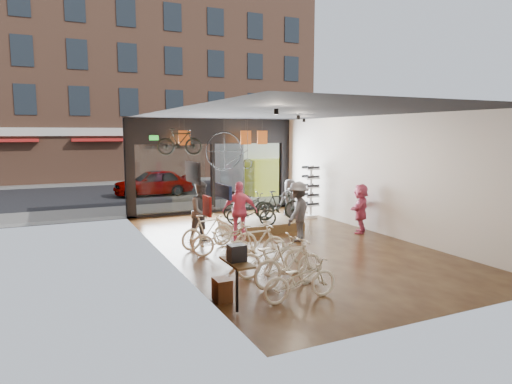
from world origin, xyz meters
TOP-DOWN VIEW (x-y plane):
  - ground_plane at (0.00, 0.00)m, footprint 7.00×12.00m
  - ceiling at (0.00, 0.00)m, footprint 7.00×12.00m
  - wall_left at (-3.52, 0.00)m, footprint 0.04×12.00m
  - wall_right at (3.52, 0.00)m, footprint 0.04×12.00m
  - wall_back at (0.00, -6.02)m, footprint 7.00×0.04m
  - storefront at (0.00, 6.00)m, footprint 7.00×0.26m
  - exit_sign at (-2.40, 5.88)m, footprint 0.35×0.06m
  - street_road at (0.00, 15.00)m, footprint 30.00×18.00m
  - sidewalk_near at (0.00, 7.20)m, footprint 30.00×2.40m
  - sidewalk_far at (0.00, 19.00)m, footprint 30.00×2.00m
  - opposite_building at (0.00, 21.50)m, footprint 26.00×5.00m
  - street_car at (-1.13, 12.00)m, footprint 4.00×1.61m
  - box_truck at (4.11, 11.00)m, footprint 2.34×7.01m
  - floor_bike_0 at (-1.90, -4.22)m, footprint 1.60×0.58m
  - floor_bike_1 at (-1.70, -3.43)m, footprint 1.73×0.58m
  - floor_bike_2 at (-1.70, -2.67)m, footprint 1.81×0.73m
  - floor_bike_3 at (-1.61, -1.60)m, footprint 1.70×0.54m
  - floor_bike_4 at (-2.03, -0.53)m, footprint 1.84×0.94m
  - floor_bike_5 at (-2.19, 0.38)m, footprint 1.68×0.75m
  - display_platform at (0.27, 2.04)m, footprint 2.40×1.80m
  - display_bike_left at (-0.36, 1.41)m, footprint 1.64×1.33m
  - display_bike_mid at (0.91, 1.90)m, footprint 1.69×0.56m
  - display_bike_right at (-0.03, 2.49)m, footprint 1.74×0.64m
  - customer_1 at (-2.09, 1.10)m, footprint 1.08×0.96m
  - customer_2 at (-1.00, 0.84)m, footprint 1.14×0.85m
  - customer_3 at (0.55, 0.05)m, footprint 1.33×1.24m
  - customer_4 at (1.79, 2.73)m, footprint 0.84×0.63m
  - customer_5 at (3.00, 0.20)m, footprint 1.39×1.39m
  - sunglasses_rack at (2.95, 3.21)m, footprint 0.63×0.53m
  - wall_merch at (-3.38, -3.50)m, footprint 0.40×2.40m
  - penny_farthing at (0.31, 4.68)m, footprint 1.84×0.06m
  - hung_bike at (-1.87, 4.20)m, footprint 1.64×0.79m
  - jersey_left at (-1.39, 5.20)m, footprint 0.45×0.03m
  - jersey_mid at (1.14, 5.20)m, footprint 0.45×0.03m
  - jersey_right at (1.87, 5.20)m, footprint 0.45×0.03m

SIDE VIEW (x-z plane):
  - ground_plane at x=0.00m, z-range -0.04..0.00m
  - street_road at x=0.00m, z-range -0.02..0.00m
  - sidewalk_near at x=0.00m, z-range 0.00..0.12m
  - sidewalk_far at x=0.00m, z-range 0.00..0.12m
  - display_platform at x=0.27m, z-range 0.00..0.30m
  - floor_bike_0 at x=-1.90m, z-range 0.00..0.84m
  - floor_bike_4 at x=-2.03m, z-range 0.00..0.92m
  - floor_bike_2 at x=-1.70m, z-range 0.00..0.93m
  - floor_bike_5 at x=-2.19m, z-range 0.00..0.98m
  - floor_bike_3 at x=-1.61m, z-range 0.00..1.01m
  - floor_bike_1 at x=-1.70m, z-range 0.00..1.03m
  - street_car at x=-1.13m, z-range 0.00..1.36m
  - display_bike_left at x=-0.36m, z-range 0.30..1.14m
  - display_bike_right at x=-0.03m, z-range 0.30..1.21m
  - customer_4 at x=1.79m, z-range 0.00..1.57m
  - display_bike_mid at x=0.91m, z-range 0.30..1.30m
  - customer_5 at x=3.00m, z-range 0.00..1.60m
  - customer_2 at x=-1.00m, z-range 0.00..1.80m
  - customer_3 at x=0.55m, z-range 0.00..1.80m
  - customer_1 at x=-2.09m, z-range 0.00..1.84m
  - sunglasses_rack at x=2.95m, z-range 0.00..2.00m
  - wall_merch at x=-3.38m, z-range 0.00..2.60m
  - box_truck at x=4.11m, z-range 0.00..2.76m
  - wall_left at x=-3.52m, z-range 0.00..3.80m
  - wall_right at x=3.52m, z-range 0.00..3.80m
  - wall_back at x=0.00m, z-range 0.00..3.80m
  - storefront at x=0.00m, z-range 0.00..3.80m
  - penny_farthing at x=0.31m, z-range 1.76..3.24m
  - hung_bike at x=-1.87m, z-range 2.45..3.40m
  - exit_sign at x=-2.40m, z-range 2.96..3.14m
  - jersey_left at x=-1.39m, z-range 2.77..3.32m
  - jersey_mid at x=1.14m, z-range 2.77..3.32m
  - jersey_right at x=1.87m, z-range 2.77..3.32m
  - ceiling at x=0.00m, z-range 3.80..3.84m
  - opposite_building at x=0.00m, z-range 0.00..14.00m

